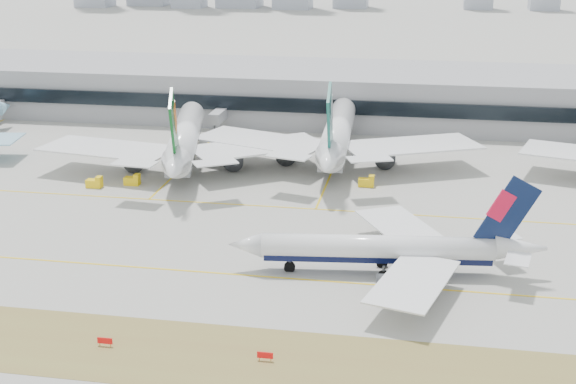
% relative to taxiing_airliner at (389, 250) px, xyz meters
% --- Properties ---
extents(ground, '(3000.00, 3000.00, 0.00)m').
position_rel_taxiing_airliner_xyz_m(ground, '(-28.36, 0.04, -4.34)').
color(ground, gray).
rests_on(ground, ground).
extents(taxiing_airliner, '(53.60, 46.30, 18.01)m').
position_rel_taxiing_airliner_xyz_m(taxiing_airliner, '(0.00, 0.00, 0.00)').
color(taxiing_airliner, white).
rests_on(taxiing_airliner, ground).
extents(widebody_eva, '(68.21, 67.85, 24.90)m').
position_rel_taxiing_airliner_xyz_m(widebody_eva, '(-52.50, 55.10, 2.28)').
color(widebody_eva, white).
rests_on(widebody_eva, ground).
extents(widebody_cathay, '(71.36, 69.82, 25.46)m').
position_rel_taxiing_airliner_xyz_m(widebody_cathay, '(-16.55, 65.50, 2.42)').
color(widebody_cathay, white).
rests_on(widebody_cathay, ground).
extents(terminal, '(280.00, 43.10, 15.00)m').
position_rel_taxiing_airliner_xyz_m(terminal, '(-28.36, 114.87, 3.16)').
color(terminal, gray).
rests_on(terminal, ground).
extents(hold_sign_left, '(2.20, 0.15, 1.35)m').
position_rel_taxiing_airliner_xyz_m(hold_sign_left, '(-37.67, -31.96, -3.46)').
color(hold_sign_left, red).
rests_on(hold_sign_left, ground).
extents(hold_sign_right, '(2.20, 0.15, 1.35)m').
position_rel_taxiing_airliner_xyz_m(hold_sign_right, '(-14.75, -31.96, -3.46)').
color(hold_sign_right, red).
rests_on(hold_sign_right, ground).
extents(gse_b, '(3.55, 2.00, 2.60)m').
position_rel_taxiing_airliner_xyz_m(gse_b, '(-67.86, 35.95, -3.30)').
color(gse_b, yellow).
rests_on(gse_b, ground).
extents(gse_c, '(3.55, 2.00, 2.60)m').
position_rel_taxiing_airliner_xyz_m(gse_c, '(-7.47, 47.38, -3.30)').
color(gse_c, yellow).
rests_on(gse_c, ground).
extents(gse_extra, '(3.55, 2.00, 2.60)m').
position_rel_taxiing_airliner_xyz_m(gse_extra, '(-60.10, 39.19, -3.30)').
color(gse_extra, yellow).
rests_on(gse_extra, ground).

